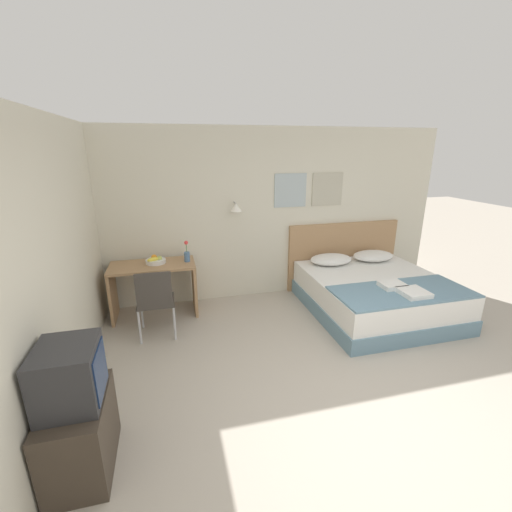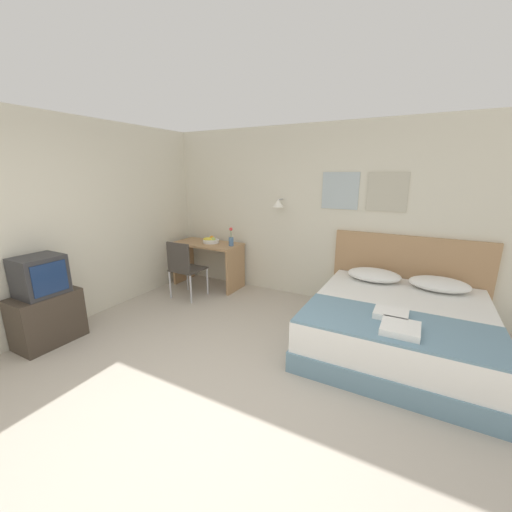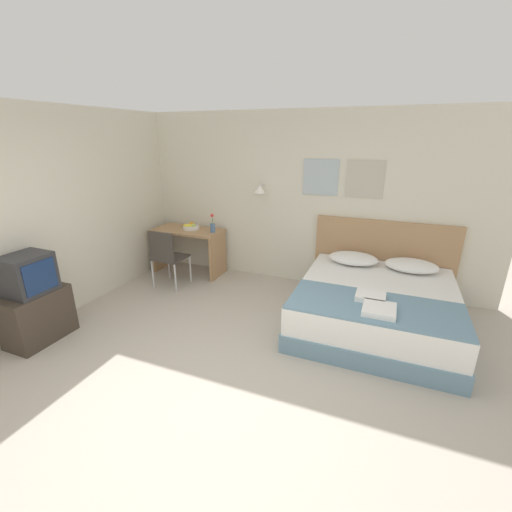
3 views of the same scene
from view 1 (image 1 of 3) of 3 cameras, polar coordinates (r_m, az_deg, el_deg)
The scene contains 16 objects.
ground_plane at distance 3.54m, azimuth 16.80°, elevation -24.76°, with size 24.00×24.00×0.00m, color #B2A899.
wall_back at distance 5.45m, azimuth 2.05°, elevation 6.95°, with size 5.82×0.31×2.65m.
wall_left at distance 2.58m, azimuth -36.77°, elevation -9.37°, with size 0.06×5.94×2.65m.
bed at distance 5.38m, azimuth 19.19°, elevation -6.06°, with size 1.86×1.99×0.55m.
headboard at distance 6.09m, azimuth 14.27°, elevation 0.16°, with size 1.98×0.06×1.13m.
pillow_left at distance 5.64m, azimuth 12.39°, elevation -0.54°, with size 0.68×0.47×0.15m.
pillow_right at distance 6.01m, azimuth 18.92°, elevation 0.04°, with size 0.68×0.47×0.15m.
throw_blanket at distance 4.84m, azimuth 23.23°, elevation -5.50°, with size 1.80×0.80×0.02m.
folded_towel_near_foot at distance 4.90m, azimuth 21.80°, elevation -4.54°, with size 0.32×0.26×0.06m.
folded_towel_mid_bed at distance 4.76m, azimuth 24.78°, elevation -5.56°, with size 0.33×0.34×0.06m.
desk at distance 5.10m, azimuth -16.69°, elevation -3.86°, with size 1.17×0.59×0.77m.
desk_chair at distance 4.47m, azimuth -16.45°, elevation -6.83°, with size 0.46×0.46×0.93m.
fruit_bowl at distance 5.05m, azimuth -16.41°, elevation -0.73°, with size 0.28×0.28×0.11m.
flower_vase at distance 4.99m, azimuth -11.45°, elevation 0.25°, with size 0.08×0.08×0.31m.
tv_stand at distance 3.16m, azimuth -27.19°, elevation -24.99°, with size 0.42×0.69×0.60m.
television at distance 2.84m, azimuth -28.67°, elevation -17.02°, with size 0.41×0.46×0.45m.
Camera 1 is at (-1.52, -2.17, 2.35)m, focal length 24.00 mm.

